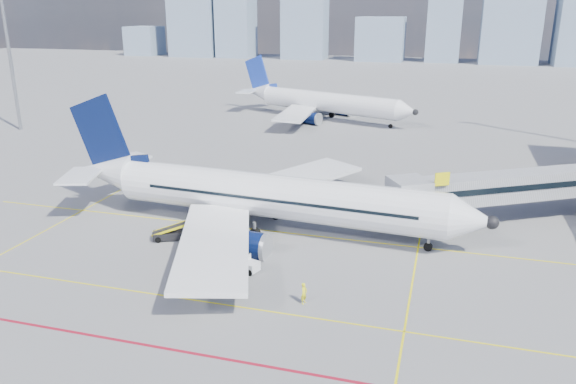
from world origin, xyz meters
name	(u,v)px	position (x,y,z in m)	size (l,w,h in m)	color
ground	(236,266)	(0.00, 0.00, 0.00)	(420.00, 420.00, 0.00)	slate
apron_markings	(209,287)	(-0.58, -3.91, 0.01)	(90.00, 35.12, 0.01)	yellow
jet_bridge	(529,186)	(23.51, 16.91, 3.74)	(23.55, 15.78, 6.30)	#9A9CA3
floodlight_mast_nw	(9,48)	(-55.00, 40.00, 13.59)	(3.20, 0.61, 25.45)	gray
distant_skyline	(400,26)	(-5.34, 190.00, 13.20)	(249.77, 15.70, 31.39)	gray
main_aircraft	(258,195)	(-1.00, 8.62, 3.22)	(41.99, 36.55, 12.26)	silver
second_aircraft	(322,102)	(-7.43, 63.91, 3.22)	(36.58, 31.03, 11.11)	silver
baggage_tug	(245,263)	(1.02, -0.50, 0.68)	(2.28, 1.77, 1.42)	silver
cargo_dolly	(227,256)	(-0.58, -0.23, 0.98)	(3.51, 2.15, 1.79)	black
belt_loader	(176,233)	(-7.23, 3.85, 0.58)	(5.40, 3.34, 2.23)	black
ramp_worker	(304,293)	(6.83, -4.25, 0.80)	(0.58, 0.38, 1.59)	yellow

